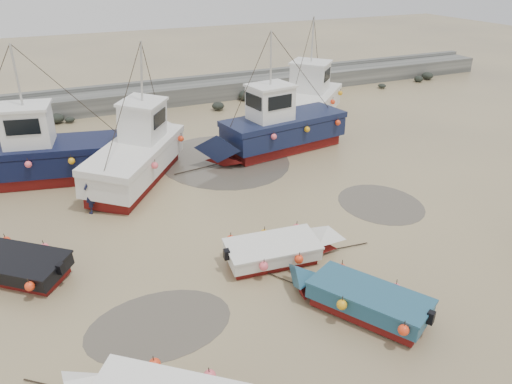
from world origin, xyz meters
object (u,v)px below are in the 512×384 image
dinghy_5 (282,247)px  cabin_boat_3 (307,100)px  cabin_boat_0 (40,154)px  person (94,212)px  dinghy_4 (0,260)px  dinghy_2 (357,295)px  cabin_boat_1 (139,150)px  cabin_boat_2 (274,128)px

dinghy_5 → cabin_boat_3: size_ratio=0.64×
cabin_boat_0 → person: (1.58, -4.19, -1.35)m
dinghy_4 → cabin_boat_3: size_ratio=0.62×
dinghy_4 → person: dinghy_4 is taller
dinghy_2 → cabin_boat_0: cabin_boat_0 is taller
cabin_boat_3 → dinghy_2: bearing=-70.3°
cabin_boat_1 → cabin_boat_2: bearing=38.3°
dinghy_2 → cabin_boat_0: bearing=89.4°
cabin_boat_2 → person: bearing=99.3°
dinghy_2 → cabin_boat_3: size_ratio=0.63×
cabin_boat_1 → dinghy_5: bearing=-37.7°
cabin_boat_1 → dinghy_2: bearing=-38.6°
cabin_boat_2 → person: size_ratio=5.52×
dinghy_4 → cabin_boat_1: size_ratio=0.60×
dinghy_4 → cabin_boat_2: size_ratio=0.53×
dinghy_4 → cabin_boat_0: bearing=27.2°
dinghy_2 → cabin_boat_2: 13.29m
cabin_boat_0 → person: cabin_boat_0 is taller
cabin_boat_0 → person: size_ratio=5.59×
dinghy_2 → cabin_boat_0: (-7.69, 13.85, 0.79)m
dinghy_4 → dinghy_5: bearing=-68.9°
dinghy_2 → dinghy_5: bearing=73.8°
dinghy_4 → dinghy_5: (8.72, -3.15, 0.02)m
cabin_boat_0 → person: bearing=-147.1°
dinghy_5 → cabin_boat_0: bearing=-141.1°
cabin_boat_1 → cabin_boat_3: (11.52, 4.40, -0.02)m
person → dinghy_4: bearing=6.7°
cabin_boat_0 → cabin_boat_3: 15.96m
dinghy_2 → cabin_boat_0: 15.86m
dinghy_4 → cabin_boat_0: cabin_boat_0 is taller
cabin_boat_0 → cabin_boat_2: 11.43m
dinghy_4 → cabin_boat_0: (1.82, 7.42, 0.80)m
cabin_boat_3 → cabin_boat_0: bearing=-124.2°
dinghy_4 → cabin_boat_1: (5.99, 5.97, 0.81)m
cabin_boat_1 → cabin_boat_2: same height
dinghy_5 → cabin_boat_3: bearing=152.8°
cabin_boat_2 → cabin_boat_3: bearing=-54.9°
dinghy_5 → person: bearing=-134.4°
cabin_boat_0 → cabin_boat_3: size_ratio=1.18×
dinghy_2 → person: size_ratio=2.97×
person → dinghy_2: bearing=85.4°
dinghy_2 → dinghy_5: (-0.78, 3.28, 0.01)m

